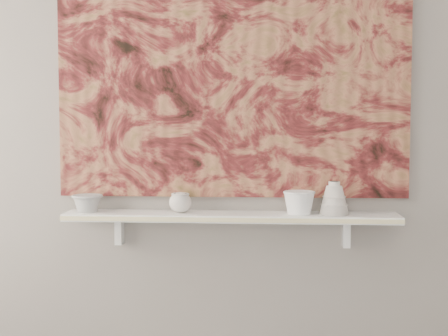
# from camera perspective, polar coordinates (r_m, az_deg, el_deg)

# --- Properties ---
(wall_back) EXTENTS (3.60, 0.00, 3.60)m
(wall_back) POSITION_cam_1_polar(r_m,az_deg,el_deg) (2.69, 0.72, 5.03)
(wall_back) COLOR gray
(wall_back) RESTS_ON floor
(shelf) EXTENTS (1.40, 0.18, 0.03)m
(shelf) POSITION_cam_1_polar(r_m,az_deg,el_deg) (2.62, 0.60, -4.48)
(shelf) COLOR white
(shelf) RESTS_ON wall_back
(shelf_stripe) EXTENTS (1.40, 0.01, 0.02)m
(shelf_stripe) POSITION_cam_1_polar(r_m,az_deg,el_deg) (2.53, 0.47, -4.79)
(shelf_stripe) COLOR beige
(shelf_stripe) RESTS_ON shelf
(bracket_left) EXTENTS (0.03, 0.06, 0.12)m
(bracket_left) POSITION_cam_1_polar(r_m,az_deg,el_deg) (2.77, -9.54, -5.65)
(bracket_left) COLOR white
(bracket_left) RESTS_ON wall_back
(bracket_right) EXTENTS (0.03, 0.06, 0.12)m
(bracket_right) POSITION_cam_1_polar(r_m,az_deg,el_deg) (2.72, 11.11, -5.86)
(bracket_right) COLOR white
(bracket_right) RESTS_ON wall_back
(painting) EXTENTS (1.50, 0.02, 1.10)m
(painting) POSITION_cam_1_polar(r_m,az_deg,el_deg) (2.69, 0.71, 9.09)
(painting) COLOR maroon
(painting) RESTS_ON wall_back
(house_motif) EXTENTS (0.09, 0.00, 0.08)m
(house_motif) POSITION_cam_1_polar(r_m,az_deg,el_deg) (2.68, 10.36, 2.44)
(house_motif) COLOR black
(house_motif) RESTS_ON painting
(bowl_grey) EXTENTS (0.16, 0.16, 0.08)m
(bowl_grey) POSITION_cam_1_polar(r_m,az_deg,el_deg) (2.72, -12.38, -3.14)
(bowl_grey) COLOR gray
(bowl_grey) RESTS_ON shelf
(cup_cream) EXTENTS (0.12, 0.12, 0.09)m
(cup_cream) POSITION_cam_1_polar(r_m,az_deg,el_deg) (2.64, -4.02, -3.16)
(cup_cream) COLOR beige
(cup_cream) RESTS_ON shelf
(bell_vessel) EXTENTS (0.16, 0.16, 0.14)m
(bell_vessel) POSITION_cam_1_polar(r_m,az_deg,el_deg) (2.62, 10.03, -2.70)
(bell_vessel) COLOR beige
(bell_vessel) RESTS_ON shelf
(bowl_white) EXTENTS (0.14, 0.14, 0.10)m
(bowl_white) POSITION_cam_1_polar(r_m,az_deg,el_deg) (2.61, 6.89, -3.13)
(bowl_white) COLOR white
(bowl_white) RESTS_ON shelf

